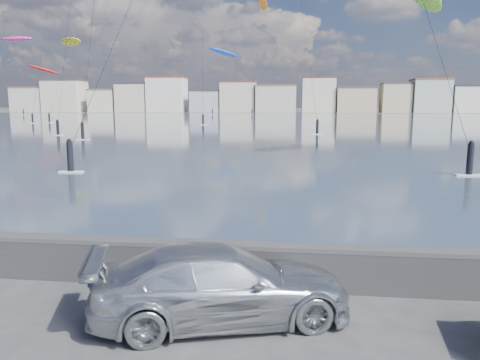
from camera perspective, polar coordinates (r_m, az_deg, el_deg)
name	(u,v)px	position (r m, az deg, el deg)	size (l,w,h in m)	color
ground	(153,346)	(8.50, -10.55, -19.24)	(700.00, 700.00, 0.00)	#333335
bay_water	(285,122)	(98.71, 5.53, 7.04)	(500.00, 177.00, 0.00)	#384B68
far_shore_strip	(291,112)	(207.15, 6.27, 8.26)	(500.00, 60.00, 0.00)	#4C473D
seawall	(189,260)	(10.66, -6.27, -9.67)	(400.00, 0.36, 1.08)	#28282B
far_buildings	(294,97)	(193.11, 6.65, 9.96)	(240.79, 13.26, 14.60)	beige
car_silver	(222,284)	(8.96, -2.27, -12.55)	(1.97, 4.85, 1.41)	silver
kitesurfer_4	(262,3)	(167.33, 2.75, 20.70)	(5.32, 11.72, 39.62)	orange
kitesurfer_5	(223,53)	(167.02, -2.03, 15.21)	(11.06, 11.02, 23.29)	blue
kitesurfer_6	(70,43)	(109.13, -20.01, 15.45)	(8.83, 12.21, 17.75)	yellow
kitesurfer_10	(44,70)	(173.50, -22.78, 12.25)	(10.20, 12.13, 16.89)	red
kitesurfer_15	(16,40)	(111.44, -25.68, 15.16)	(9.86, 17.10, 17.94)	#E5338C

